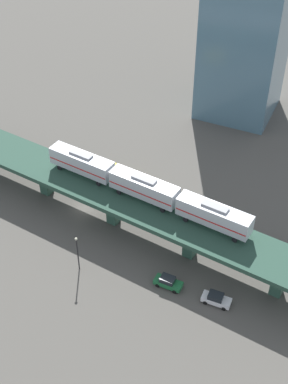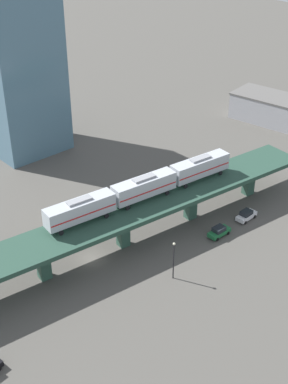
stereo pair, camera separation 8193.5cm
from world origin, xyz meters
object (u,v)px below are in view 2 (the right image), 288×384
Objects in this scene: street_lamp at (174,257)px; warehouse_building at (287,113)px; subway_train at (144,187)px; street_car_green at (219,231)px; street_car_white at (246,215)px; delivery_truck at (78,221)px; office_tower at (17,72)px.

warehouse_building is (-23.07, 64.13, -0.70)m from street_lamp.
street_lamp is at bearing -23.15° from subway_train.
warehouse_building is (-20.44, 49.90, 2.47)m from street_car_green.
street_car_green is 0.15× the size of warehouse_building.
warehouse_building is at bearing 115.85° from street_car_white.
street_car_green is 0.99× the size of street_car_white.
subway_train is 14.81m from street_lamp.
street_car_green is at bearing 100.45° from street_lamp.
delivery_truck is (-18.72, -24.89, 0.82)m from street_car_white.
delivery_truck is (-18.74, -17.13, 0.82)m from street_car_green.
street_car_green is at bearing 40.75° from subway_train.
warehouse_building is at bearing 109.78° from street_lamp.
street_lamp is (2.65, -21.99, 3.17)m from street_car_white.
subway_train is 8.42× the size of street_car_green.
warehouse_building is at bearing 91.46° from delivery_truck.
street_lamp is at bearing -83.14° from street_car_white.
street_car_white is 0.59× the size of delivery_truck.
subway_train reaches higher than street_car_white.
warehouse_building is (-1.71, 67.03, 1.65)m from delivery_truck.
subway_train is 59.84m from warehouse_building.
street_car_green is at bearing -67.72° from warehouse_building.
street_lamp is at bearing -70.22° from warehouse_building.
subway_train is 14.10m from delivery_truck.
delivery_truck is 21.69m from street_lamp.
subway_train is 45.27m from office_tower.
street_car_white is at bearing 90.16° from street_car_green.
street_car_white is 0.12× the size of office_tower.
office_tower is (-34.03, -55.72, 14.59)m from warehouse_building.
street_car_green is 25.40m from delivery_truck.
street_lamp is 0.23× the size of warehouse_building.
street_car_white is 46.90m from warehouse_building.
office_tower reaches higher than street_car_white.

